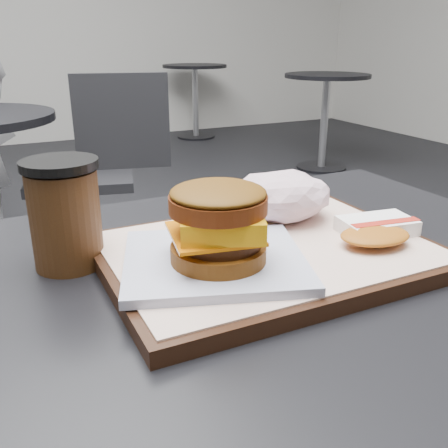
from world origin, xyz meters
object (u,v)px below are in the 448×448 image
customer_table (259,393)px  hash_brown (376,230)px  breakfast_sandwich (218,233)px  crumpled_wrapper (281,196)px  serving_tray (267,253)px  coffee_cup (65,214)px  neighbor_chair (97,164)px

customer_table → hash_brown: (0.14, -0.03, 0.22)m
breakfast_sandwich → crumpled_wrapper: 0.17m
customer_table → hash_brown: 0.26m
customer_table → serving_tray: (0.01, 0.00, 0.20)m
crumpled_wrapper → coffee_cup: size_ratio=1.13×
neighbor_chair → crumpled_wrapper: bearing=-92.7°
breakfast_sandwich → customer_table: bearing=18.8°
serving_tray → coffee_cup: bearing=156.6°
serving_tray → crumpled_wrapper: (0.06, 0.07, 0.04)m
breakfast_sandwich → neighbor_chair: (0.22, 1.67, -0.32)m
customer_table → hash_brown: size_ratio=6.43×
coffee_cup → customer_table: bearing=-25.4°
customer_table → crumpled_wrapper: 0.26m
customer_table → crumpled_wrapper: crumpled_wrapper is taller
breakfast_sandwich → coffee_cup: 0.18m
hash_brown → coffee_cup: size_ratio=1.00×
breakfast_sandwich → hash_brown: 0.21m
breakfast_sandwich → crumpled_wrapper: breakfast_sandwich is taller
customer_table → serving_tray: 0.20m
customer_table → coffee_cup: 0.33m
breakfast_sandwich → crumpled_wrapper: (0.14, 0.10, -0.01)m
serving_tray → coffee_cup: (-0.21, 0.09, 0.05)m
coffee_cup → neighbor_chair: 1.62m
customer_table → neighbor_chair: 1.66m
serving_tray → crumpled_wrapper: size_ratio=2.70×
customer_table → serving_tray: bearing=28.6°
serving_tray → coffee_cup: coffee_cup is taller
serving_tray → crumpled_wrapper: crumpled_wrapper is taller
customer_table → coffee_cup: coffee_cup is taller
neighbor_chair → hash_brown: bearing=-90.3°
crumpled_wrapper → coffee_cup: bearing=176.1°
customer_table → neighbor_chair: neighbor_chair is taller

